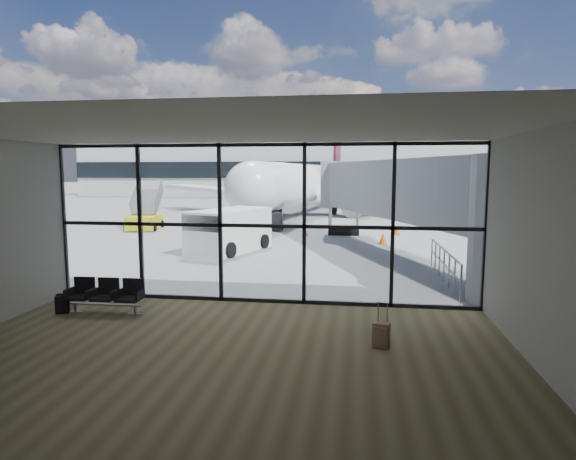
% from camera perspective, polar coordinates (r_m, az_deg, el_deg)
% --- Properties ---
extents(ground, '(220.00, 220.00, 0.00)m').
position_cam_1_polar(ground, '(53.34, 5.30, 2.89)').
color(ground, slate).
rests_on(ground, ground).
extents(lounge_shell, '(12.02, 8.01, 4.51)m').
position_cam_1_polar(lounge_shell, '(8.81, -9.24, -0.03)').
color(lounge_shell, brown).
rests_on(lounge_shell, ground).
extents(glass_curtain_wall, '(12.10, 0.12, 4.50)m').
position_cam_1_polar(glass_curtain_wall, '(13.48, -3.13, 0.70)').
color(glass_curtain_wall, white).
rests_on(glass_curtain_wall, ground).
extents(jet_bridge, '(8.00, 16.50, 4.33)m').
position_cam_1_polar(jet_bridge, '(20.37, 14.58, 4.03)').
color(jet_bridge, gray).
rests_on(jet_bridge, ground).
extents(apron_railing, '(0.06, 5.46, 1.11)m').
position_cam_1_polar(apron_railing, '(17.17, 18.02, -3.44)').
color(apron_railing, gray).
rests_on(apron_railing, ground).
extents(far_terminal, '(80.00, 12.20, 11.00)m').
position_cam_1_polar(far_terminal, '(75.19, 5.73, 7.25)').
color(far_terminal, '#B9B9B3').
rests_on(far_terminal, ground).
extents(tree_0, '(4.95, 4.95, 7.12)m').
position_cam_1_polar(tree_0, '(97.56, -21.25, 6.98)').
color(tree_0, '#382619').
rests_on(tree_0, ground).
extents(tree_1, '(5.61, 5.61, 8.07)m').
position_cam_1_polar(tree_1, '(94.79, -18.08, 7.50)').
color(tree_1, '#382619').
rests_on(tree_1, ground).
extents(tree_2, '(6.27, 6.27, 9.03)m').
position_cam_1_polar(tree_2, '(92.32, -14.72, 8.02)').
color(tree_2, '#382619').
rests_on(tree_2, ground).
extents(tree_3, '(4.95, 4.95, 7.12)m').
position_cam_1_polar(tree_3, '(90.16, -11.15, 7.36)').
color(tree_3, '#382619').
rests_on(tree_3, ground).
extents(tree_4, '(5.61, 5.61, 8.07)m').
position_cam_1_polar(tree_4, '(88.37, -7.45, 7.85)').
color(tree_4, '#382619').
rests_on(tree_4, ground).
extents(tree_5, '(6.27, 6.27, 9.03)m').
position_cam_1_polar(tree_5, '(86.98, -3.60, 8.32)').
color(tree_5, '#382619').
rests_on(tree_5, ground).
extents(seating_row, '(2.03, 0.58, 0.90)m').
position_cam_1_polar(seating_row, '(13.70, -20.72, -7.07)').
color(seating_row, gray).
rests_on(seating_row, ground).
extents(backpack, '(0.40, 0.40, 0.51)m').
position_cam_1_polar(backpack, '(14.08, -25.17, -7.97)').
color(backpack, black).
rests_on(backpack, ground).
extents(suitcase, '(0.39, 0.32, 0.95)m').
position_cam_1_polar(suitcase, '(10.55, 10.97, -12.10)').
color(suitcase, '#816147').
rests_on(suitcase, ground).
extents(airliner, '(28.85, 33.59, 8.68)m').
position_cam_1_polar(airliner, '(43.45, 2.41, 5.50)').
color(airliner, white).
rests_on(airliner, ground).
extents(service_van, '(3.32, 4.93, 1.97)m').
position_cam_1_polar(service_van, '(22.50, -7.11, -0.01)').
color(service_van, white).
rests_on(service_van, ground).
extents(belt_loader, '(2.68, 4.60, 2.01)m').
position_cam_1_polar(belt_loader, '(31.52, -2.55, 1.38)').
color(belt_loader, black).
rests_on(belt_loader, ground).
extents(mobile_stairs, '(2.40, 3.85, 2.54)m').
position_cam_1_polar(mobile_stairs, '(32.52, -16.60, 1.16)').
color(mobile_stairs, gold).
rests_on(mobile_stairs, ground).
extents(traffic_cone_a, '(0.40, 0.40, 0.58)m').
position_cam_1_polar(traffic_cone_a, '(28.03, 2.01, -0.13)').
color(traffic_cone_a, '#EB570C').
rests_on(traffic_cone_a, ground).
extents(traffic_cone_b, '(0.42, 0.42, 0.60)m').
position_cam_1_polar(traffic_cone_b, '(25.26, 11.18, -1.00)').
color(traffic_cone_b, '#D95F0B').
rests_on(traffic_cone_b, ground).
extents(traffic_cone_c, '(0.42, 0.42, 0.60)m').
position_cam_1_polar(traffic_cone_c, '(29.15, 12.75, 0.00)').
color(traffic_cone_c, '#EF520C').
rests_on(traffic_cone_c, ground).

